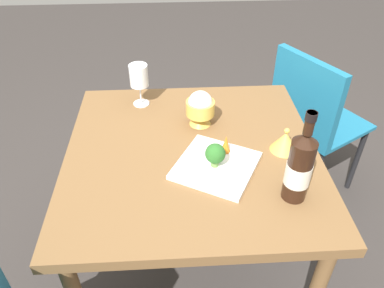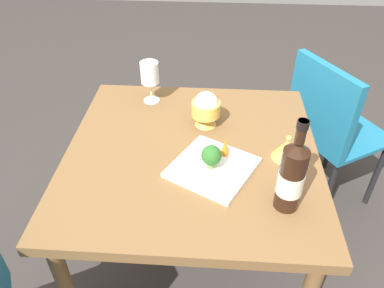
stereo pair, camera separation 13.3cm
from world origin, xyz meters
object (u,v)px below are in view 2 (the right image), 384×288
object	(u,v)px
chair_near_window	(328,123)
rice_bowl	(206,108)
wine_bottle	(292,176)
serving_plate	(213,167)
broccoli_floret	(211,156)
wine_glass	(150,74)
rice_bowl_lid	(287,149)
carrot_garnish_left	(225,147)

from	to	relation	value
chair_near_window	rice_bowl	size ratio (longest dim) A/B	6.00
chair_near_window	wine_bottle	size ratio (longest dim) A/B	2.73
serving_plate	broccoli_floret	world-z (taller)	broccoli_floret
serving_plate	chair_near_window	bearing A→B (deg)	137.48
wine_glass	broccoli_floret	xyz separation A→B (m)	(0.43, 0.27, -0.06)
serving_plate	broccoli_floret	size ratio (longest dim) A/B	3.95
rice_bowl_lid	carrot_garnish_left	size ratio (longest dim) A/B	1.53
serving_plate	broccoli_floret	xyz separation A→B (m)	(0.01, -0.01, 0.06)
chair_near_window	rice_bowl_lid	bearing A→B (deg)	-60.20
rice_bowl	broccoli_floret	world-z (taller)	rice_bowl
broccoli_floret	rice_bowl_lid	bearing A→B (deg)	109.01
wine_glass	rice_bowl	xyz separation A→B (m)	(0.16, 0.24, -0.05)
rice_bowl_lid	carrot_garnish_left	world-z (taller)	rice_bowl_lid
chair_near_window	broccoli_floret	world-z (taller)	chair_near_window
broccoli_floret	wine_glass	bearing A→B (deg)	-148.26
chair_near_window	rice_bowl_lid	distance (m)	0.66
wine_bottle	wine_glass	distance (m)	0.76
wine_bottle	carrot_garnish_left	bearing A→B (deg)	-138.87
chair_near_window	broccoli_floret	xyz separation A→B (m)	(0.62, -0.57, 0.27)
chair_near_window	rice_bowl	xyz separation A→B (m)	(0.35, -0.59, 0.28)
rice_bowl_lid	broccoli_floret	xyz separation A→B (m)	(0.09, -0.26, 0.03)
wine_bottle	chair_near_window	bearing A→B (deg)	156.14
serving_plate	wine_glass	bearing A→B (deg)	-147.25
chair_near_window	wine_glass	world-z (taller)	wine_glass
chair_near_window	carrot_garnish_left	world-z (taller)	chair_near_window
wine_glass	rice_bowl_lid	distance (m)	0.63
serving_plate	broccoli_floret	distance (m)	0.06
wine_bottle	broccoli_floret	bearing A→B (deg)	-121.11
rice_bowl	broccoli_floret	size ratio (longest dim) A/B	1.65
rice_bowl	carrot_garnish_left	xyz separation A→B (m)	(0.20, 0.07, -0.03)
wine_bottle	rice_bowl_lid	distance (m)	0.25
chair_near_window	rice_bowl	bearing A→B (deg)	-89.75
broccoli_floret	carrot_garnish_left	world-z (taller)	broccoli_floret
wine_bottle	serving_plate	world-z (taller)	wine_bottle
wine_glass	serving_plate	distance (m)	0.52
chair_near_window	rice_bowl_lid	size ratio (longest dim) A/B	8.50
rice_bowl_lid	carrot_garnish_left	xyz separation A→B (m)	(0.02, -0.21, 0.01)
broccoli_floret	carrot_garnish_left	size ratio (longest dim) A/B	1.31
rice_bowl	carrot_garnish_left	world-z (taller)	rice_bowl
broccoli_floret	serving_plate	bearing A→B (deg)	143.83
wine_bottle	carrot_garnish_left	size ratio (longest dim) A/B	4.75
rice_bowl	wine_glass	bearing A→B (deg)	-123.90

